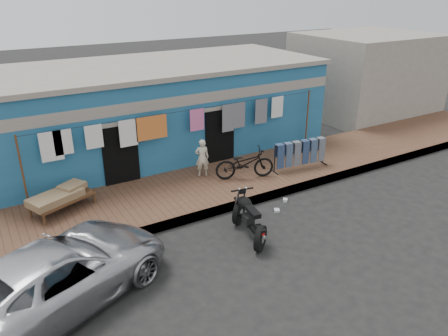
{
  "coord_description": "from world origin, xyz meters",
  "views": [
    {
      "loc": [
        -5.83,
        -7.8,
        6.01
      ],
      "look_at": [
        0.0,
        2.0,
        1.15
      ],
      "focal_mm": 35.0,
      "sensor_mm": 36.0,
      "label": 1
    }
  ],
  "objects_px": {
    "charpoy": "(63,200)",
    "car": "(58,274)",
    "seated_person": "(202,158)",
    "jeans_rack": "(300,154)",
    "bicycle": "(245,160)",
    "motorcycle": "(249,217)"
  },
  "relations": [
    {
      "from": "car",
      "to": "bicycle",
      "type": "relative_size",
      "value": 2.61
    },
    {
      "from": "charpoy",
      "to": "car",
      "type": "bearing_deg",
      "value": -103.11
    },
    {
      "from": "car",
      "to": "seated_person",
      "type": "distance_m",
      "value": 6.35
    },
    {
      "from": "jeans_rack",
      "to": "bicycle",
      "type": "bearing_deg",
      "value": 173.24
    },
    {
      "from": "bicycle",
      "to": "jeans_rack",
      "type": "xyz_separation_m",
      "value": [
        2.04,
        -0.24,
        -0.11
      ]
    },
    {
      "from": "bicycle",
      "to": "jeans_rack",
      "type": "bearing_deg",
      "value": -77.39
    },
    {
      "from": "bicycle",
      "to": "motorcycle",
      "type": "distance_m",
      "value": 3.1
    },
    {
      "from": "car",
      "to": "seated_person",
      "type": "xyz_separation_m",
      "value": [
        5.2,
        3.65,
        0.18
      ]
    },
    {
      "from": "motorcycle",
      "to": "jeans_rack",
      "type": "bearing_deg",
      "value": 43.77
    },
    {
      "from": "car",
      "to": "bicycle",
      "type": "height_order",
      "value": "bicycle"
    },
    {
      "from": "car",
      "to": "motorcycle",
      "type": "height_order",
      "value": "car"
    },
    {
      "from": "car",
      "to": "seated_person",
      "type": "relative_size",
      "value": 3.97
    },
    {
      "from": "seated_person",
      "to": "jeans_rack",
      "type": "bearing_deg",
      "value": 179.78
    },
    {
      "from": "bicycle",
      "to": "seated_person",
      "type": "bearing_deg",
      "value": 70.57
    },
    {
      "from": "car",
      "to": "bicycle",
      "type": "bearing_deg",
      "value": -90.12
    },
    {
      "from": "seated_person",
      "to": "jeans_rack",
      "type": "xyz_separation_m",
      "value": [
        3.11,
        -1.1,
        -0.12
      ]
    },
    {
      "from": "charpoy",
      "to": "seated_person",
      "type": "bearing_deg",
      "value": 1.42
    },
    {
      "from": "car",
      "to": "charpoy",
      "type": "relative_size",
      "value": 2.47
    },
    {
      "from": "bicycle",
      "to": "motorcycle",
      "type": "xyz_separation_m",
      "value": [
        -1.59,
        -2.64,
        -0.29
      ]
    },
    {
      "from": "seated_person",
      "to": "car",
      "type": "bearing_deg",
      "value": 54.29
    },
    {
      "from": "seated_person",
      "to": "charpoy",
      "type": "height_order",
      "value": "seated_person"
    },
    {
      "from": "bicycle",
      "to": "charpoy",
      "type": "distance_m",
      "value": 5.5
    }
  ]
}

